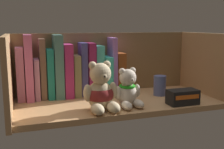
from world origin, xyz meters
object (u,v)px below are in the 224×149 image
Objects in this scene: book_1 at (29,67)px; book_5 at (58,66)px; book_6 at (67,70)px; book_7 at (75,75)px; book_8 at (82,69)px; book_12 at (111,65)px; book_0 at (20,74)px; book_9 at (90,69)px; teddy_bear_larger at (101,91)px; book_13 at (118,72)px; small_product_box at (183,97)px; book_10 at (98,70)px; pillar_candle at (160,86)px; book_11 at (105,75)px; teddy_bear_smaller at (128,90)px; book_3 at (42,69)px; book_4 at (50,73)px.

book_1 is 10.86cm from book_5.
book_6 is 1.27× the size of book_7.
book_12 reaches higher than book_8.
book_0 is 26.74cm from book_9.
book_13 is at bearing 57.90° from teddy_bear_larger.
small_product_box is (30.79, -24.99, -7.92)cm from book_8.
book_12 is at bearing 126.57° from small_product_box.
book_10 is 1.21× the size of teddy_bear_larger.
book_6 is (17.56, 0.00, 0.42)cm from book_0.
book_10 reaches higher than small_product_box.
book_6 is 2.61× the size of pillar_candle.
book_6 is 16.04cm from book_11.
book_5 is 7.98cm from book_7.
book_11 is at bearing 0.00° from book_9.
book_0 is 33.69cm from teddy_bear_larger.
book_5 is 1.17× the size of book_6.
book_5 is 1.22× the size of book_10.
teddy_bear_smaller is at bearing -92.68° from book_12.
pillar_candle is (27.95, 11.50, -2.46)cm from teddy_bear_larger.
book_13 is (35.86, 0.00, -3.87)cm from book_1.
book_5 reaches higher than book_7.
book_8 is at bearing 0.00° from book_5.
book_3 is 25.51cm from book_11.
book_3 is at bearing 0.00° from book_0.
teddy_bear_larger is at bearing -63.97° from book_5.
book_7 is at bearing 180.00° from book_10.
book_5 is 1.45× the size of book_13.
book_6 reaches higher than pillar_candle.
book_12 is 22.18cm from teddy_bear_smaller.
book_11 is (15.81, 0.00, -2.69)cm from book_6.
small_product_box is (1.69, -14.07, -1.34)cm from pillar_candle.
book_8 is (20.65, 0.00, -1.68)cm from book_1.
pillar_candle is at bearing -29.26° from book_11.
small_product_box is (46.41, -24.99, -8.81)cm from book_3.
teddy_bear_smaller is (11.26, -21.41, -4.77)cm from book_8.
book_6 is 1.27× the size of teddy_bear_larger.
small_product_box is at bearing -29.72° from book_4.
book_0 is 10.79cm from book_4.
book_12 is 1.40× the size of teddy_bear_larger.
book_4 is at bearing 150.28° from small_product_box.
book_1 is 1.23× the size of book_10.
book_9 is at bearing 138.06° from small_product_box.
book_6 is (3.60, 0.00, -1.78)cm from book_5.
book_10 is at bearing 0.00° from book_0.
book_13 is 1.02× the size of teddy_bear_larger.
book_6 is 1.53× the size of teddy_bear_smaller.
book_8 is 1.06× the size of book_10.
book_11 is at bearing 0.00° from book_3.
book_4 is 43.82cm from pillar_candle.
book_10 is 1.29× the size of book_11.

